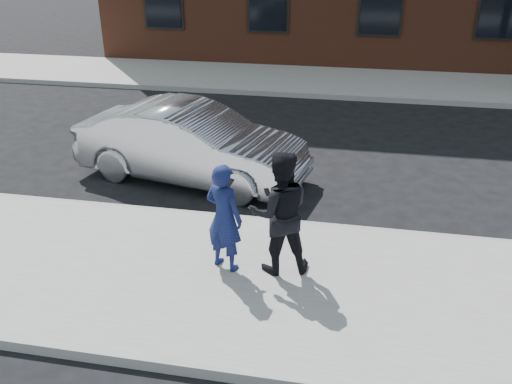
# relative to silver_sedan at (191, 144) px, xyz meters

# --- Properties ---
(ground) EXTENTS (100.00, 100.00, 0.00)m
(ground) POSITION_rel_silver_sedan_xyz_m (3.56, -3.20, -0.75)
(ground) COLOR black
(ground) RESTS_ON ground
(near_sidewalk) EXTENTS (50.00, 3.50, 0.15)m
(near_sidewalk) POSITION_rel_silver_sedan_xyz_m (3.56, -3.45, -0.68)
(near_sidewalk) COLOR gray
(near_sidewalk) RESTS_ON ground
(near_curb) EXTENTS (50.00, 0.10, 0.15)m
(near_curb) POSITION_rel_silver_sedan_xyz_m (3.56, -1.65, -0.68)
(near_curb) COLOR #999691
(near_curb) RESTS_ON ground
(far_sidewalk) EXTENTS (50.00, 3.50, 0.15)m
(far_sidewalk) POSITION_rel_silver_sedan_xyz_m (3.56, 8.05, -0.68)
(far_sidewalk) COLOR gray
(far_sidewalk) RESTS_ON ground
(far_curb) EXTENTS (50.00, 0.10, 0.15)m
(far_curb) POSITION_rel_silver_sedan_xyz_m (3.56, 6.25, -0.68)
(far_curb) COLOR #999691
(far_curb) RESTS_ON ground
(silver_sedan) EXTENTS (4.78, 2.44, 1.50)m
(silver_sedan) POSITION_rel_silver_sedan_xyz_m (0.00, 0.00, 0.00)
(silver_sedan) COLOR #B7BABF
(silver_sedan) RESTS_ON ground
(man_hoodie) EXTENTS (0.68, 0.58, 1.59)m
(man_hoodie) POSITION_rel_silver_sedan_xyz_m (1.44, -3.16, 0.20)
(man_hoodie) COLOR navy
(man_hoodie) RESTS_ON near_sidewalk
(man_peacoat) EXTENTS (1.03, 0.90, 1.79)m
(man_peacoat) POSITION_rel_silver_sedan_xyz_m (2.21, -3.07, 0.30)
(man_peacoat) COLOR black
(man_peacoat) RESTS_ON near_sidewalk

